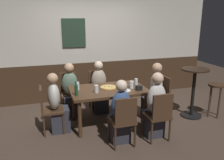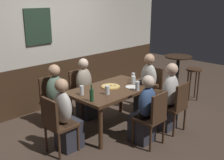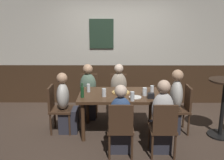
{
  "view_description": "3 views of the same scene",
  "coord_description": "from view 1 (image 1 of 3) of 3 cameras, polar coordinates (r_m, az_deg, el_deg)",
  "views": [
    {
      "loc": [
        -1.22,
        -4.15,
        2.13
      ],
      "look_at": [
        0.05,
        -0.1,
        0.94
      ],
      "focal_mm": 37.72,
      "sensor_mm": 36.0,
      "label": 1
    },
    {
      "loc": [
        -3.14,
        -3.06,
        2.22
      ],
      "look_at": [
        -0.03,
        -0.02,
        0.9
      ],
      "focal_mm": 43.51,
      "sensor_mm": 36.0,
      "label": 2
    },
    {
      "loc": [
        -0.11,
        -4.41,
        2.14
      ],
      "look_at": [
        -0.14,
        -0.03,
        1.01
      ],
      "focal_mm": 40.9,
      "sensor_mm": 36.0,
      "label": 3
    }
  ],
  "objects": [
    {
      "name": "ground_plane",
      "position": [
        4.83,
        -0.87,
        -10.54
      ],
      "size": [
        12.0,
        12.0,
        0.0
      ],
      "primitive_type": "plane",
      "color": "#423328"
    },
    {
      "name": "person_right_near",
      "position": [
        4.24,
        10.31,
        -7.12
      ],
      "size": [
        0.34,
        0.37,
        1.19
      ],
      "color": "#2D2D38",
      "rests_on": "ground_plane"
    },
    {
      "name": "chair_right_near",
      "position": [
        4.12,
        11.33,
        -8.05
      ],
      "size": [
        0.4,
        0.4,
        0.88
      ],
      "color": "#422B1C",
      "rests_on": "ground_plane"
    },
    {
      "name": "pint_glass_pale",
      "position": [
        4.24,
        3.21,
        -2.45
      ],
      "size": [
        0.07,
        0.07,
        0.16
      ],
      "color": "silver",
      "rests_on": "dining_table"
    },
    {
      "name": "condiment_caddy",
      "position": [
        4.49,
        6.54,
        -1.9
      ],
      "size": [
        0.11,
        0.09,
        0.09
      ],
      "primitive_type": "cube",
      "color": "black",
      "rests_on": "dining_table"
    },
    {
      "name": "plate_white_large",
      "position": [
        4.44,
        3.19,
        -2.54
      ],
      "size": [
        0.22,
        0.22,
        0.01
      ],
      "primitive_type": "cylinder",
      "color": "white",
      "rests_on": "dining_table"
    },
    {
      "name": "pint_glass_amber",
      "position": [
        4.58,
        4.76,
        -1.26
      ],
      "size": [
        0.08,
        0.08,
        0.14
      ],
      "color": "silver",
      "rests_on": "dining_table"
    },
    {
      "name": "chair_head_west",
      "position": [
        4.46,
        -15.26,
        -6.39
      ],
      "size": [
        0.4,
        0.4,
        0.88
      ],
      "color": "#422B1C",
      "rests_on": "ground_plane"
    },
    {
      "name": "chair_mid_far",
      "position": [
        5.42,
        -3.5,
        -1.91
      ],
      "size": [
        0.4,
        0.4,
        0.88
      ],
      "color": "#422B1C",
      "rests_on": "ground_plane"
    },
    {
      "name": "person_mid_far",
      "position": [
        5.27,
        -3.07,
        -2.58
      ],
      "size": [
        0.34,
        0.37,
        1.14
      ],
      "color": "#2D2D38",
      "rests_on": "ground_plane"
    },
    {
      "name": "pizza",
      "position": [
        4.61,
        -0.84,
        -1.75
      ],
      "size": [
        0.33,
        0.33,
        0.03
      ],
      "color": "tan",
      "rests_on": "dining_table"
    },
    {
      "name": "chair_mid_near",
      "position": [
        3.87,
        2.8,
        -9.35
      ],
      "size": [
        0.4,
        0.4,
        0.88
      ],
      "color": "#422B1C",
      "rests_on": "ground_plane"
    },
    {
      "name": "wall_back",
      "position": [
        5.99,
        -5.47,
        7.65
      ],
      "size": [
        6.4,
        0.13,
        2.6
      ],
      "color": "#3D2819",
      "rests_on": "ground_plane"
    },
    {
      "name": "chair_left_far",
      "position": [
        5.31,
        -10.26,
        -2.51
      ],
      "size": [
        0.4,
        0.4,
        0.88
      ],
      "color": "#422B1C",
      "rests_on": "ground_plane"
    },
    {
      "name": "chair_head_east",
      "position": [
        5.05,
        11.71,
        -3.55
      ],
      "size": [
        0.4,
        0.4,
        0.88
      ],
      "color": "#422B1C",
      "rests_on": "ground_plane"
    },
    {
      "name": "dining_table",
      "position": [
        4.57,
        -0.91,
        -3.19
      ],
      "size": [
        1.46,
        0.9,
        0.74
      ],
      "color": "#472D1C",
      "rests_on": "ground_plane"
    },
    {
      "name": "highball_clear",
      "position": [
        4.31,
        -3.81,
        -2.23
      ],
      "size": [
        0.08,
        0.08,
        0.14
      ],
      "color": "silver",
      "rests_on": "dining_table"
    },
    {
      "name": "side_bar_table",
      "position": [
        5.24,
        19.14,
        -2.02
      ],
      "size": [
        0.56,
        0.56,
        1.05
      ],
      "color": "black",
      "rests_on": "ground_plane"
    },
    {
      "name": "beer_bottle_green",
      "position": [
        4.19,
        -8.65,
        -2.42
      ],
      "size": [
        0.06,
        0.06,
        0.26
      ],
      "color": "#194723",
      "rests_on": "dining_table"
    },
    {
      "name": "pint_glass_stout",
      "position": [
        4.52,
        -8.32,
        -1.55
      ],
      "size": [
        0.07,
        0.07,
        0.15
      ],
      "color": "silver",
      "rests_on": "dining_table"
    },
    {
      "name": "person_head_west",
      "position": [
        4.48,
        -13.15,
        -6.46
      ],
      "size": [
        0.37,
        0.34,
        1.13
      ],
      "color": "#2D2D38",
      "rests_on": "ground_plane"
    },
    {
      "name": "person_mid_near",
      "position": [
        4.02,
        1.98,
        -8.76
      ],
      "size": [
        0.34,
        0.37,
        1.12
      ],
      "color": "#2D2D38",
      "rests_on": "ground_plane"
    },
    {
      "name": "person_head_east",
      "position": [
        4.98,
        10.09,
        -3.64
      ],
      "size": [
        0.37,
        0.34,
        1.19
      ],
      "color": "#2D2D38",
      "rests_on": "ground_plane"
    },
    {
      "name": "person_left_far",
      "position": [
        5.16,
        -10.02,
        -3.18
      ],
      "size": [
        0.34,
        0.37,
        1.14
      ],
      "color": "#2D2D38",
      "rests_on": "ground_plane"
    },
    {
      "name": "bar_stool",
      "position": [
        5.42,
        23.87,
        -2.51
      ],
      "size": [
        0.34,
        0.34,
        0.72
      ],
      "color": "#422B1C",
      "rests_on": "ground_plane"
    },
    {
      "name": "beer_glass_half",
      "position": [
        4.75,
        5.84,
        -0.66
      ],
      "size": [
        0.07,
        0.07,
        0.15
      ],
      "color": "silver",
      "rests_on": "dining_table"
    }
  ]
}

